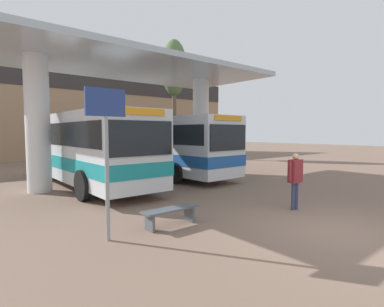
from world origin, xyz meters
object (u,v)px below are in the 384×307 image
(pedestrian_waiting, at_px, (295,175))
(poplar_tree_behind_left, at_px, (174,70))
(transit_bus_left_bay, at_px, (85,145))
(transit_bus_center_bay, at_px, (155,143))
(waiting_bench_near_pillar, at_px, (171,213))
(info_sign_platform, at_px, (106,134))

(pedestrian_waiting, distance_m, poplar_tree_behind_left, 20.50)
(transit_bus_left_bay, relative_size, transit_bus_center_bay, 0.90)
(transit_bus_left_bay, height_order, waiting_bench_near_pillar, transit_bus_left_bay)
(waiting_bench_near_pillar, relative_size, info_sign_platform, 0.46)
(transit_bus_left_bay, distance_m, waiting_bench_near_pillar, 7.56)
(transit_bus_center_bay, relative_size, info_sign_platform, 3.39)
(transit_bus_center_bay, distance_m, waiting_bench_near_pillar, 9.96)
(info_sign_platform, height_order, pedestrian_waiting, info_sign_platform)
(transit_bus_center_bay, bearing_deg, transit_bus_left_bay, 11.97)
(info_sign_platform, bearing_deg, transit_bus_left_bay, 73.51)
(transit_bus_center_bay, bearing_deg, pedestrian_waiting, 81.81)
(transit_bus_center_bay, xyz_separation_m, waiting_bench_near_pillar, (-4.96, -8.51, -1.43))
(transit_bus_center_bay, height_order, poplar_tree_behind_left, poplar_tree_behind_left)
(waiting_bench_near_pillar, height_order, info_sign_platform, info_sign_platform)
(transit_bus_left_bay, xyz_separation_m, transit_bus_center_bay, (4.45, 1.12, -0.03))
(transit_bus_left_bay, distance_m, poplar_tree_behind_left, 15.90)
(waiting_bench_near_pillar, distance_m, info_sign_platform, 2.63)
(transit_bus_center_bay, distance_m, poplar_tree_behind_left, 12.31)
(transit_bus_left_bay, xyz_separation_m, poplar_tree_behind_left, (11.53, 8.95, 6.30))
(info_sign_platform, distance_m, pedestrian_waiting, 5.86)
(info_sign_platform, bearing_deg, waiting_bench_near_pillar, -1.23)
(transit_bus_left_bay, relative_size, poplar_tree_behind_left, 0.95)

